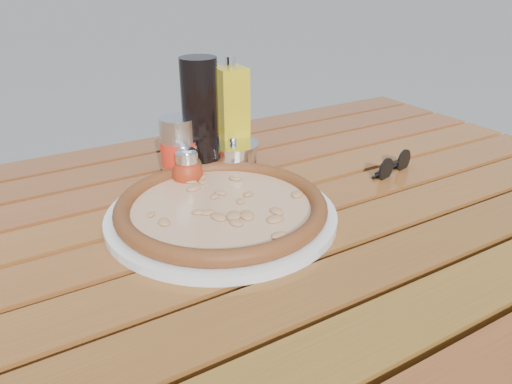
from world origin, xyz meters
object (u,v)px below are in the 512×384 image
oregano_shaker (189,161)px  plate (222,215)px  table (262,253)px  pizza (221,206)px  pepper_shaker (188,170)px  olive_oil_cruet (231,116)px  parmesan_tin (233,157)px  sunglasses (394,166)px  dark_bottle (201,119)px  soda_can (179,150)px

oregano_shaker → plate: bearing=-97.0°
table → pizza: 0.12m
pepper_shaker → olive_oil_cruet: 0.16m
plate → oregano_shaker: size_ratio=4.39×
pepper_shaker → olive_oil_cruet: (0.13, 0.07, 0.06)m
parmesan_tin → sunglasses: bearing=-32.2°
pepper_shaker → parmesan_tin: 0.11m
parmesan_tin → pepper_shaker: bearing=-164.7°
pepper_shaker → dark_bottle: dark_bottle is taller
parmesan_tin → soda_can: bearing=170.1°
plate → dark_bottle: (0.05, 0.17, 0.10)m
pepper_shaker → sunglasses: size_ratio=0.75×
dark_bottle → parmesan_tin: size_ratio=1.88×
oregano_shaker → olive_oil_cruet: bearing=18.9°
plate → pepper_shaker: size_ratio=4.39×
oregano_shaker → parmesan_tin: oregano_shaker is taller
table → parmesan_tin: size_ratio=11.97×
parmesan_tin → sunglasses: parmesan_tin is taller
oregano_shaker → sunglasses: size_ratio=0.75×
parmesan_tin → plate: bearing=-124.6°
table → pizza: bearing=165.9°
table → soda_can: 0.24m
pizza → parmesan_tin: 0.19m
dark_bottle → table: bearing=-85.7°
plate → pizza: size_ratio=1.06×
olive_oil_cruet → sunglasses: olive_oil_cruet is taller
pizza → sunglasses: sunglasses is taller
pizza → olive_oil_cruet: size_ratio=1.62×
table → sunglasses: 0.31m
olive_oil_cruet → sunglasses: size_ratio=1.91×
table → parmesan_tin: parmesan_tin is taller
plate → soda_can: 0.18m
table → sunglasses: sunglasses is taller
dark_bottle → soda_can: bearing=176.6°
plate → parmesan_tin: bearing=55.4°
plate → sunglasses: 0.37m
soda_can → olive_oil_cruet: 0.13m
dark_bottle → olive_oil_cruet: size_ratio=1.05×
olive_oil_cruet → oregano_shaker: bearing=-161.1°
olive_oil_cruet → pizza: bearing=-122.7°
plate → dark_bottle: 0.21m
soda_can → parmesan_tin: 0.11m
pizza → olive_oil_cruet: olive_oil_cruet is taller
pizza → soda_can: bearing=87.8°
oregano_shaker → sunglasses: (0.35, -0.17, -0.02)m
table → soda_can: soda_can is taller
oregano_shaker → sunglasses: bearing=-26.1°
plate → olive_oil_cruet: (0.13, 0.20, 0.09)m
pepper_shaker → soda_can: bearing=82.7°
sunglasses → pepper_shaker: bearing=146.2°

